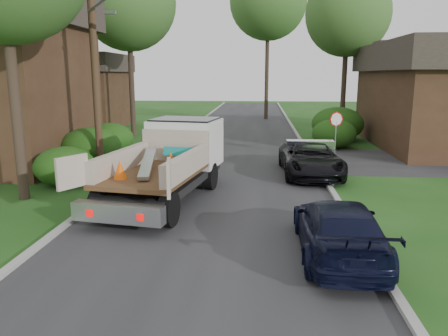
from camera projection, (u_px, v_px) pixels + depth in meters
name	position (u px, v px, depth m)	size (l,w,h in m)	color
ground	(214.00, 212.00, 13.81)	(120.00, 120.00, 0.00)	#1C4814
road	(233.00, 155.00, 23.55)	(8.00, 90.00, 0.02)	#28282B
curb_left	(159.00, 153.00, 23.87)	(0.20, 90.00, 0.12)	#9E9E99
curb_right	(310.00, 155.00, 23.22)	(0.20, 90.00, 0.12)	#9E9E99
stop_sign	(336.00, 126.00, 21.80)	(0.71, 0.32, 2.48)	slate
utility_pole	(94.00, 52.00, 18.02)	(2.42, 1.25, 10.00)	#382619
house_left_far	(78.00, 90.00, 35.69)	(7.56, 7.56, 6.00)	#3C2618
hedge_left_a	(65.00, 166.00, 17.07)	(2.34, 2.34, 1.53)	#1A4510
hedge_left_b	(91.00, 147.00, 20.47)	(2.86, 2.86, 1.87)	#1A4510
hedge_left_c	(110.00, 138.00, 23.92)	(2.60, 2.60, 1.70)	#1A4510
hedge_right_a	(334.00, 134.00, 25.84)	(2.60, 2.60, 1.70)	#1A4510
hedge_right_b	(338.00, 124.00, 28.65)	(3.38, 3.38, 2.21)	#1A4510
tree_left_far	(128.00, 3.00, 29.10)	(6.40, 6.40, 12.20)	#2D2119
tree_right_far	(348.00, 14.00, 30.93)	(6.00, 6.00, 11.50)	#2D2119
tree_center_far	(268.00, 1.00, 40.59)	(7.20, 7.20, 14.60)	#2D2119
flatbed_truck	(174.00, 155.00, 15.66)	(3.98, 7.33, 2.64)	black
black_pickup	(310.00, 159.00, 18.80)	(2.38, 5.17, 1.44)	black
navy_suv	(338.00, 228.00, 10.40)	(1.90, 4.67, 1.35)	black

